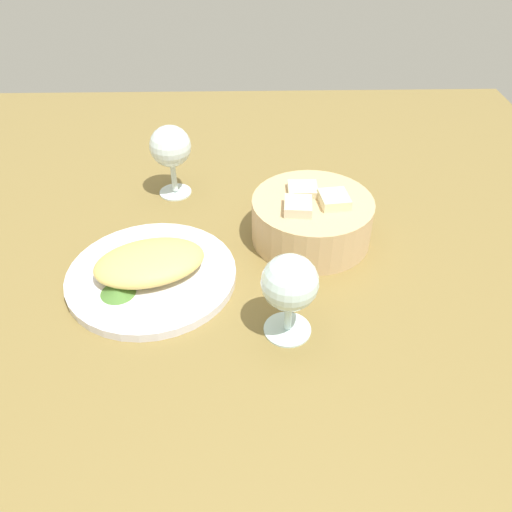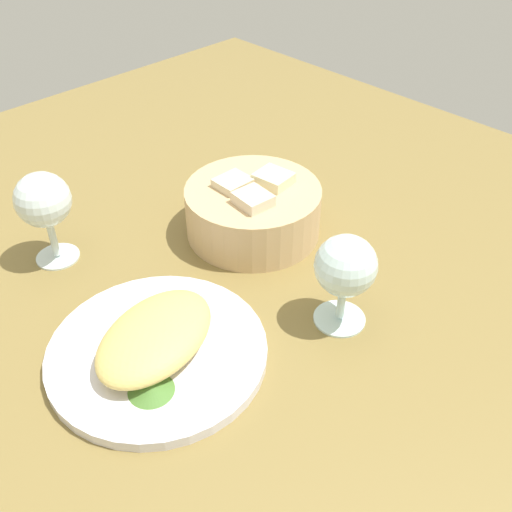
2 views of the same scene
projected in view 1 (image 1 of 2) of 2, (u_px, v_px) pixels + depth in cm
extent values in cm
cube|color=olive|center=(228.00, 264.00, 82.29)|extent=(140.00, 140.00, 2.00)
cylinder|color=white|center=(152.00, 276.00, 77.44)|extent=(25.27, 25.27, 1.40)
ellipsoid|color=#DBBF65|center=(150.00, 262.00, 75.81)|extent=(18.52, 14.67, 3.81)
cone|color=#4A7B32|center=(118.00, 290.00, 73.10)|extent=(5.05, 5.05, 1.17)
cylinder|color=tan|center=(312.00, 220.00, 83.65)|extent=(19.40, 19.40, 7.35)
cube|color=beige|center=(333.00, 208.00, 81.13)|extent=(4.86, 5.28, 4.78)
cube|color=beige|center=(302.00, 199.00, 84.00)|extent=(4.77, 4.31, 4.71)
cube|color=beige|center=(298.00, 214.00, 79.59)|extent=(4.59, 5.00, 4.63)
cylinder|color=silver|center=(287.00, 329.00, 69.61)|extent=(6.42, 6.42, 0.60)
cylinder|color=silver|center=(288.00, 316.00, 68.05)|extent=(1.00, 1.00, 4.35)
sphere|color=silver|center=(290.00, 282.00, 64.37)|extent=(7.38, 7.38, 7.38)
cylinder|color=silver|center=(175.00, 191.00, 96.73)|extent=(5.93, 5.93, 0.60)
cylinder|color=silver|center=(174.00, 178.00, 94.87)|extent=(1.00, 1.00, 5.33)
sphere|color=silver|center=(170.00, 146.00, 90.88)|extent=(7.38, 7.38, 7.38)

